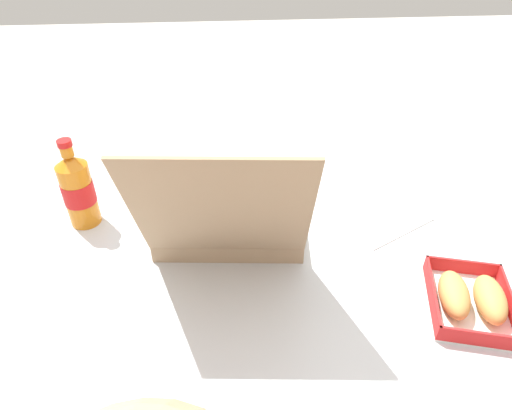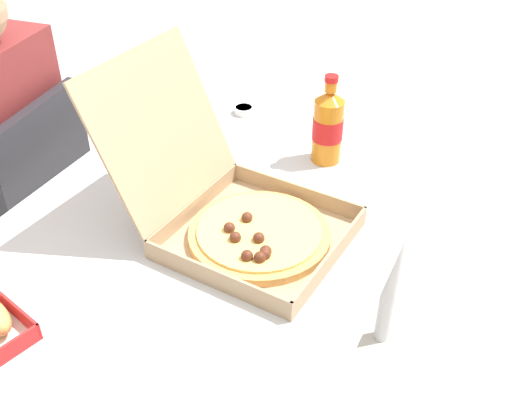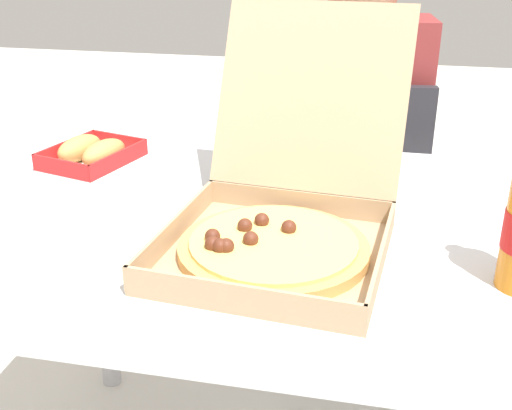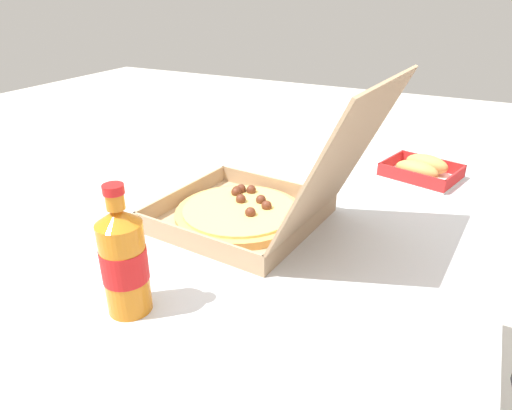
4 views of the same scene
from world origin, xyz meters
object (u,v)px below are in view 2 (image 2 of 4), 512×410
at_px(paper_menu, 142,364).
at_px(chair, 22,213).
at_px(cola_bottle, 328,126).
at_px(pizza_box_open, 242,216).
at_px(dipping_sauce_cup, 244,110).

bearing_deg(paper_menu, chair, 30.55).
bearing_deg(chair, cola_bottle, -70.16).
relative_size(chair, cola_bottle, 3.71).
relative_size(cola_bottle, paper_menu, 1.07).
xyz_separation_m(pizza_box_open, cola_bottle, (0.36, -0.05, 0.05)).
height_order(chair, dipping_sauce_cup, chair).
relative_size(cola_bottle, dipping_sauce_cup, 4.00).
bearing_deg(dipping_sauce_cup, paper_menu, -164.04).
bearing_deg(chair, dipping_sauce_cup, -50.17).
distance_m(chair, dipping_sauce_cup, 0.69).
bearing_deg(paper_menu, cola_bottle, -32.09).
height_order(chair, cola_bottle, cola_bottle).
height_order(pizza_box_open, cola_bottle, pizza_box_open).
relative_size(pizza_box_open, paper_menu, 2.39).
height_order(chair, pizza_box_open, pizza_box_open).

